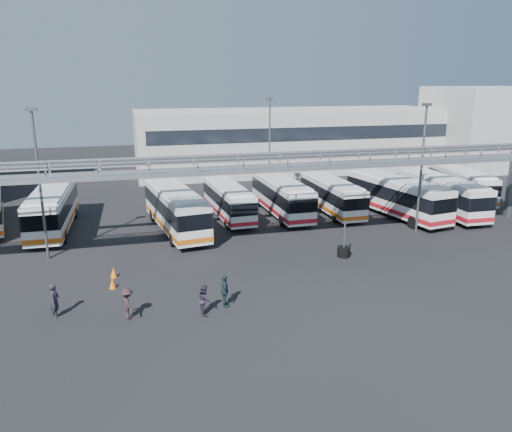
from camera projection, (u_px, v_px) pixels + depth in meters
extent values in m
plane|color=black|center=(307.00, 279.00, 30.93)|extent=(140.00, 140.00, 0.00)
cube|color=#999CA1|center=(284.00, 168.00, 33.98)|extent=(50.00, 1.80, 0.22)
cube|color=#999CA1|center=(288.00, 156.00, 32.93)|extent=(50.00, 0.10, 0.10)
cube|color=#999CA1|center=(280.00, 153.00, 34.52)|extent=(50.00, 0.10, 0.10)
cube|color=#4C4F54|center=(267.00, 157.00, 37.65)|extent=(45.00, 0.50, 0.35)
cube|color=#9E9E99|center=(293.00, 139.00, 68.26)|extent=(42.00, 14.00, 8.00)
cube|color=#B2B2AD|center=(486.00, 128.00, 68.70)|extent=(14.00, 12.00, 11.00)
cylinder|color=#4C4F54|center=(40.00, 188.00, 33.11)|extent=(0.18, 0.18, 10.00)
cube|color=#4C4F54|center=(31.00, 109.00, 31.76)|extent=(0.70, 0.35, 0.22)
cylinder|color=#4C4F54|center=(421.00, 171.00, 39.10)|extent=(0.18, 0.18, 10.00)
cube|color=#4C4F54|center=(427.00, 105.00, 37.75)|extent=(0.70, 0.35, 0.22)
cylinder|color=#4C4F54|center=(270.00, 150.00, 51.10)|extent=(0.18, 0.18, 10.00)
cube|color=#4C4F54|center=(270.00, 99.00, 49.75)|extent=(0.70, 0.35, 0.22)
cylinder|color=black|center=(2.00, 231.00, 39.11)|extent=(0.45, 0.95, 0.91)
cylinder|color=black|center=(2.00, 212.00, 44.65)|extent=(0.45, 0.95, 0.91)
cube|color=silver|center=(53.00, 208.00, 40.23)|extent=(2.90, 11.55, 2.87)
cube|color=black|center=(52.00, 204.00, 40.14)|extent=(2.97, 11.62, 1.15)
cube|color=#BE5811|center=(54.00, 220.00, 40.50)|extent=(2.95, 11.61, 0.37)
cube|color=silver|center=(51.00, 190.00, 39.83)|extent=(2.61, 10.40, 0.17)
cylinder|color=black|center=(30.00, 239.00, 36.88)|extent=(0.34, 1.05, 1.04)
cylinder|color=black|center=(64.00, 237.00, 37.41)|extent=(0.34, 1.05, 1.04)
cylinder|color=black|center=(46.00, 214.00, 43.78)|extent=(0.34, 1.05, 1.04)
cylinder|color=black|center=(75.00, 212.00, 44.31)|extent=(0.34, 1.05, 1.04)
cube|color=silver|center=(176.00, 208.00, 40.12)|extent=(4.17, 11.75, 2.87)
cube|color=black|center=(175.00, 204.00, 40.03)|extent=(4.23, 11.82, 1.15)
cube|color=#BE5811|center=(176.00, 221.00, 40.39)|extent=(4.22, 11.81, 0.37)
cube|color=silver|center=(175.00, 190.00, 39.72)|extent=(3.75, 10.57, 0.17)
cylinder|color=black|center=(173.00, 240.00, 36.77)|extent=(0.45, 1.08, 1.05)
cylinder|color=black|center=(204.00, 236.00, 37.66)|extent=(0.45, 1.08, 1.05)
cylinder|color=black|center=(153.00, 215.00, 43.32)|extent=(0.45, 1.08, 1.05)
cylinder|color=black|center=(179.00, 213.00, 44.21)|extent=(0.45, 1.08, 1.05)
cube|color=silver|center=(228.00, 200.00, 44.11)|extent=(2.82, 10.02, 2.48)
cube|color=black|center=(228.00, 197.00, 44.03)|extent=(2.88, 10.08, 0.99)
cube|color=#A71420|center=(229.00, 209.00, 44.34)|extent=(2.87, 10.07, 0.32)
cube|color=silver|center=(228.00, 185.00, 43.76)|extent=(2.53, 9.02, 0.14)
cylinder|color=black|center=(227.00, 223.00, 41.22)|extent=(0.32, 0.91, 0.90)
cylinder|color=black|center=(250.00, 221.00, 41.82)|extent=(0.32, 0.91, 0.90)
cylinder|color=black|center=(210.00, 206.00, 47.03)|extent=(0.32, 0.91, 0.90)
cylinder|color=black|center=(230.00, 204.00, 47.63)|extent=(0.32, 0.91, 0.90)
cube|color=silver|center=(282.00, 196.00, 45.05)|extent=(2.65, 10.88, 2.71)
cube|color=black|center=(282.00, 192.00, 44.96)|extent=(2.71, 10.94, 1.08)
cube|color=#A71420|center=(282.00, 206.00, 45.30)|extent=(2.70, 10.93, 0.34)
cube|color=silver|center=(282.00, 180.00, 44.67)|extent=(2.39, 9.79, 0.16)
cylinder|color=black|center=(282.00, 220.00, 41.88)|extent=(0.31, 0.99, 0.99)
cylinder|color=black|center=(307.00, 219.00, 42.46)|extent=(0.31, 0.99, 0.99)
cylinder|color=black|center=(259.00, 202.00, 48.32)|extent=(0.31, 0.99, 0.99)
cylinder|color=black|center=(281.00, 200.00, 48.90)|extent=(0.31, 0.99, 0.99)
cube|color=silver|center=(332.00, 195.00, 45.89)|extent=(2.32, 10.16, 2.54)
cube|color=black|center=(332.00, 192.00, 45.81)|extent=(2.38, 10.22, 1.02)
cube|color=#BE5811|center=(331.00, 204.00, 46.13)|extent=(2.37, 10.21, 0.32)
cube|color=silver|center=(332.00, 180.00, 45.54)|extent=(2.09, 9.15, 0.15)
cylinder|color=black|center=(335.00, 217.00, 42.93)|extent=(0.28, 0.92, 0.92)
cylinder|color=black|center=(357.00, 216.00, 43.44)|extent=(0.28, 0.92, 0.92)
cylinder|color=black|center=(308.00, 200.00, 48.99)|extent=(0.28, 0.92, 0.92)
cylinder|color=black|center=(328.00, 199.00, 49.50)|extent=(0.28, 0.92, 0.92)
cube|color=silver|center=(397.00, 196.00, 44.56)|extent=(4.46, 11.78, 2.88)
cube|color=black|center=(397.00, 192.00, 44.47)|extent=(4.53, 11.85, 1.15)
cube|color=#A71420|center=(396.00, 207.00, 44.83)|extent=(4.52, 11.84, 0.37)
cube|color=silver|center=(398.00, 179.00, 44.16)|extent=(4.02, 10.60, 0.17)
cylinder|color=black|center=(413.00, 222.00, 41.22)|extent=(0.48, 1.08, 1.05)
cylinder|color=black|center=(435.00, 219.00, 42.16)|extent=(0.48, 1.08, 1.05)
cylinder|color=black|center=(360.00, 203.00, 47.69)|extent=(0.48, 1.08, 1.05)
cylinder|color=black|center=(380.00, 201.00, 48.64)|extent=(0.48, 1.08, 1.05)
cube|color=silver|center=(442.00, 194.00, 45.53)|extent=(2.69, 11.20, 2.79)
cube|color=black|center=(442.00, 190.00, 45.44)|extent=(2.75, 11.26, 1.12)
cube|color=#A71420|center=(441.00, 204.00, 45.79)|extent=(2.74, 11.25, 0.36)
cube|color=silver|center=(443.00, 178.00, 45.14)|extent=(2.42, 10.08, 0.16)
cylinder|color=black|center=(453.00, 219.00, 42.27)|extent=(0.32, 1.02, 1.01)
cylinder|color=black|center=(476.00, 217.00, 42.81)|extent=(0.32, 1.02, 1.01)
cylinder|color=black|center=(408.00, 200.00, 48.96)|extent=(0.32, 1.02, 1.01)
cylinder|color=black|center=(429.00, 199.00, 49.49)|extent=(0.32, 1.02, 1.01)
cube|color=silver|center=(461.00, 183.00, 50.66)|extent=(4.17, 10.68, 2.61)
cube|color=black|center=(462.00, 180.00, 50.58)|extent=(4.24, 10.75, 1.04)
cube|color=#BE5811|center=(460.00, 192.00, 50.90)|extent=(4.22, 10.74, 0.33)
cube|color=silver|center=(463.00, 170.00, 50.30)|extent=(3.75, 9.61, 0.15)
cylinder|color=black|center=(466.00, 203.00, 47.70)|extent=(0.45, 0.98, 0.95)
cylinder|color=black|center=(487.00, 203.00, 47.87)|extent=(0.45, 0.98, 0.95)
cylinder|color=black|center=(436.00, 189.00, 54.11)|extent=(0.45, 0.98, 0.95)
cylinder|color=black|center=(455.00, 188.00, 54.28)|extent=(0.45, 0.98, 0.95)
imported|color=#23212A|center=(55.00, 301.00, 25.69)|extent=(0.57, 0.75, 1.86)
imported|color=#2B2432|center=(205.00, 300.00, 26.05)|extent=(0.63, 0.81, 1.63)
imported|color=#2B1D20|center=(128.00, 304.00, 25.51)|extent=(1.00, 1.25, 1.69)
imported|color=#1B2930|center=(225.00, 291.00, 26.91)|extent=(0.50, 1.09, 1.82)
cone|color=orange|center=(113.00, 283.00, 29.43)|extent=(0.50, 0.50, 0.64)
cone|color=orange|center=(114.00, 272.00, 31.03)|extent=(0.50, 0.50, 0.68)
cylinder|color=black|center=(344.00, 255.00, 34.76)|extent=(0.90, 0.90, 0.21)
cylinder|color=black|center=(344.00, 252.00, 34.69)|extent=(0.90, 0.90, 0.21)
cylinder|color=black|center=(344.00, 248.00, 34.63)|extent=(0.90, 0.90, 0.21)
cylinder|color=#4C4F54|center=(344.00, 239.00, 34.45)|extent=(0.13, 0.13, 2.56)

